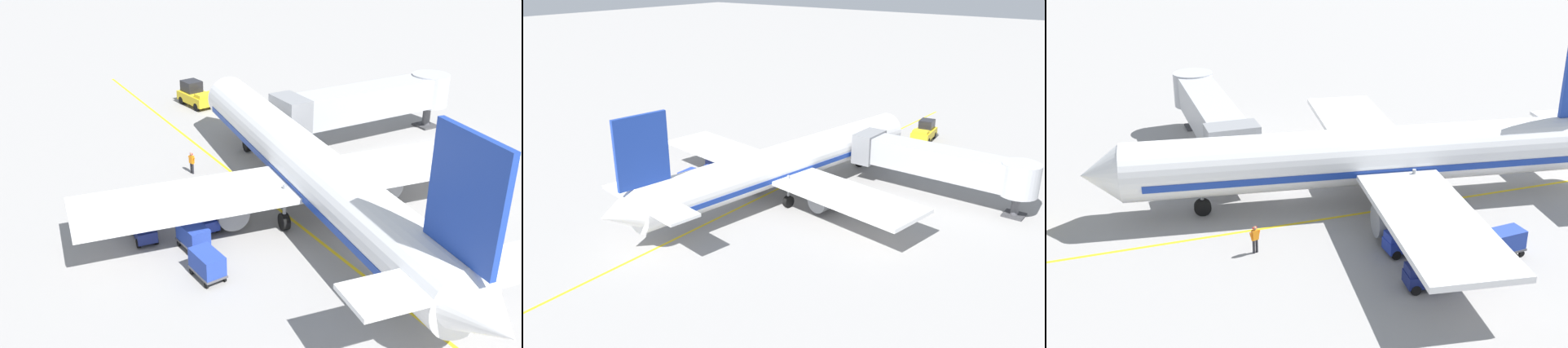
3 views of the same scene
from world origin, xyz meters
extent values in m
plane|color=gray|center=(0.00, 0.00, 0.00)|extent=(400.00, 400.00, 0.00)
cube|color=gold|center=(0.00, 0.00, 0.00)|extent=(0.24, 80.00, 0.01)
cylinder|color=white|center=(1.46, 1.05, 3.29)|extent=(8.31, 32.20, 3.70)
cube|color=#193899|center=(1.46, 1.05, 2.82)|extent=(7.98, 29.67, 0.44)
cone|color=white|center=(3.97, 18.07, 3.29)|extent=(3.94, 2.90, 3.63)
cube|color=black|center=(3.70, 16.29, 3.93)|extent=(2.91, 1.49, 0.60)
cube|color=white|center=(1.32, 0.07, 2.64)|extent=(30.44, 9.51, 0.36)
cylinder|color=gray|center=(-4.01, 1.66, 1.39)|extent=(2.44, 3.46, 2.00)
cylinder|color=gray|center=(6.88, 0.06, 1.39)|extent=(2.44, 3.46, 2.00)
cylinder|color=black|center=(3.09, 12.14, 0.55)|extent=(0.61, 1.15, 1.10)
cylinder|color=gray|center=(3.09, 12.14, 2.10)|extent=(0.24, 0.24, 2.00)
cylinder|color=black|center=(-1.10, -0.59, 0.55)|extent=(0.61, 1.15, 1.10)
cylinder|color=gray|center=(-1.10, -0.59, 2.10)|extent=(0.24, 0.24, 2.00)
cylinder|color=black|center=(3.45, -1.26, 0.55)|extent=(0.61, 1.15, 1.10)
cylinder|color=gray|center=(3.45, -1.26, 2.10)|extent=(0.24, 0.24, 2.00)
cube|color=#A8AAAF|center=(12.59, 9.46, 3.49)|extent=(15.63, 2.80, 2.60)
cube|color=gray|center=(5.57, 9.46, 3.49)|extent=(2.00, 3.50, 2.99)
cylinder|color=#A8AAAF|center=(20.40, 9.46, 3.49)|extent=(3.36, 3.36, 2.86)
cylinder|color=#4C4C51|center=(20.40, 9.46, 1.09)|extent=(0.70, 0.70, 2.19)
cube|color=#38383A|center=(20.40, 9.46, 0.08)|extent=(1.80, 1.80, 0.16)
cube|color=#1E339E|center=(-5.49, 2.03, 0.63)|extent=(1.25, 2.52, 0.70)
cube|color=#1E339E|center=(-5.50, 2.72, 1.20)|extent=(1.04, 1.07, 0.44)
cube|color=black|center=(-5.47, 1.34, 1.30)|extent=(0.84, 0.18, 0.64)
cylinder|color=black|center=(-5.49, 2.16, 1.28)|extent=(0.09, 0.26, 0.54)
cylinder|color=black|center=(-6.05, 2.90, 0.28)|extent=(0.21, 0.56, 0.56)
cylinder|color=black|center=(-4.97, 2.92, 0.28)|extent=(0.21, 0.56, 0.56)
cylinder|color=black|center=(-6.01, 1.15, 0.28)|extent=(0.21, 0.56, 0.56)
cylinder|color=black|center=(-4.93, 1.17, 0.28)|extent=(0.21, 0.56, 0.56)
cube|color=navy|center=(-9.19, 2.59, 0.63)|extent=(1.48, 2.62, 0.70)
cube|color=navy|center=(-9.12, 3.27, 1.20)|extent=(1.13, 1.16, 0.44)
cube|color=black|center=(-9.27, 1.91, 1.30)|extent=(0.85, 0.25, 0.64)
cylinder|color=black|center=(-9.18, 2.71, 1.28)|extent=(0.11, 0.27, 0.54)
cylinder|color=black|center=(-9.63, 3.52, 0.28)|extent=(0.26, 0.58, 0.56)
cylinder|color=black|center=(-8.56, 3.40, 0.28)|extent=(0.26, 0.58, 0.56)
cylinder|color=black|center=(-9.83, 1.78, 0.28)|extent=(0.26, 0.58, 0.56)
cylinder|color=black|center=(-8.76, 1.66, 0.28)|extent=(0.26, 0.58, 0.56)
cube|color=#4C4C51|center=(-7.03, 0.00, 0.42)|extent=(1.48, 2.30, 0.12)
cube|color=#233D9E|center=(-7.03, 0.00, 1.03)|extent=(1.41, 2.19, 1.10)
cylinder|color=#4C4C51|center=(-7.15, 1.45, 0.41)|extent=(0.13, 0.70, 0.07)
cylinder|color=black|center=(-7.65, 0.78, 0.18)|extent=(0.15, 0.37, 0.36)
cylinder|color=black|center=(-6.54, 0.87, 0.18)|extent=(0.15, 0.37, 0.36)
cylinder|color=black|center=(-7.51, -0.87, 0.18)|extent=(0.15, 0.37, 0.36)
cylinder|color=black|center=(-6.41, -0.77, 0.18)|extent=(0.15, 0.37, 0.36)
cube|color=#4C4C51|center=(-7.56, -3.14, 0.42)|extent=(1.48, 2.30, 0.12)
cube|color=#233D9E|center=(-7.56, -3.14, 1.03)|extent=(1.41, 2.19, 1.10)
cylinder|color=#4C4C51|center=(-7.68, -1.69, 0.41)|extent=(0.13, 0.70, 0.07)
cylinder|color=black|center=(-8.18, -2.36, 0.18)|extent=(0.15, 0.37, 0.36)
cylinder|color=black|center=(-7.08, -2.27, 0.18)|extent=(0.15, 0.37, 0.36)
cylinder|color=black|center=(-8.04, -4.00, 0.18)|extent=(0.15, 0.37, 0.36)
cylinder|color=black|center=(-6.94, -3.91, 0.18)|extent=(0.15, 0.37, 0.36)
cylinder|color=#232328|center=(-2.73, 10.30, 0.42)|extent=(0.15, 0.15, 0.85)
cylinder|color=#232328|center=(-2.67, 10.11, 0.42)|extent=(0.15, 0.15, 0.85)
cube|color=orange|center=(-2.70, 10.20, 1.15)|extent=(0.34, 0.44, 0.60)
cylinder|color=orange|center=(-2.78, 10.44, 1.10)|extent=(0.15, 0.24, 0.57)
cylinder|color=orange|center=(-2.63, 9.96, 1.10)|extent=(0.15, 0.24, 0.57)
sphere|color=#997051|center=(-2.70, 10.20, 1.58)|extent=(0.22, 0.22, 0.22)
cube|color=red|center=(-2.70, 10.20, 1.60)|extent=(0.16, 0.28, 0.10)
camera|label=1|loc=(-18.52, -28.47, 18.56)|focal=41.05mm
camera|label=2|loc=(31.51, -38.26, 20.94)|focal=38.25mm
camera|label=3|loc=(-35.73, 18.35, 19.27)|focal=46.38mm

